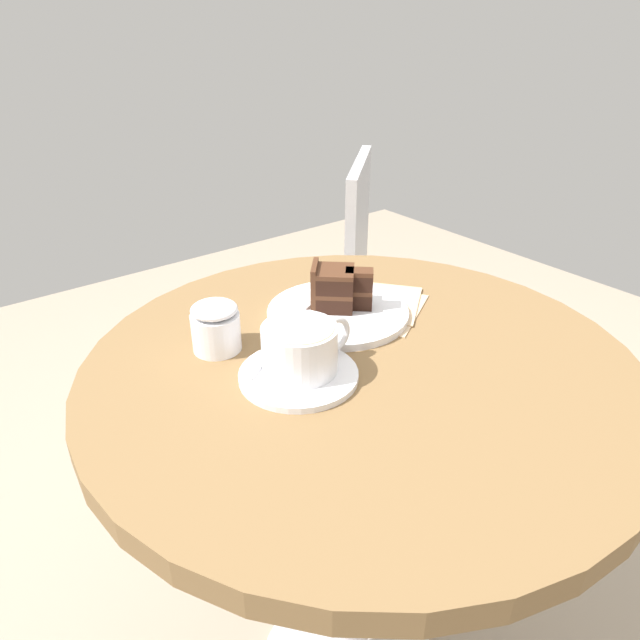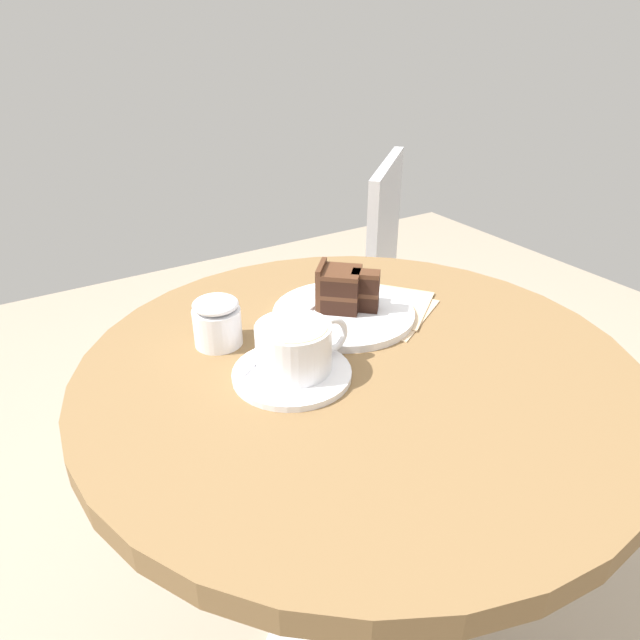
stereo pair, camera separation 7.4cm
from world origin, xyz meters
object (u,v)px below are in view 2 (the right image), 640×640
object	(u,v)px
coffee_cup	(295,346)
cake_plate	(343,313)
saucer	(292,373)
cake_slice	(343,289)
teaspoon	(265,353)
sugar_pot	(217,321)
fork	(331,294)
cafe_chair	(346,290)
napkin	(381,307)

from	to	relation	value
coffee_cup	cake_plate	bearing A→B (deg)	34.47
saucer	cake_slice	size ratio (longest dim) A/B	1.59
teaspoon	sugar_pot	bearing A→B (deg)	81.61
coffee_cup	teaspoon	xyz separation A→B (m)	(-0.02, 0.05, -0.03)
teaspoon	fork	world-z (taller)	fork
saucer	cake_plate	distance (m)	0.19
coffee_cup	cafe_chair	bearing A→B (deg)	49.93
cake_plate	sugar_pot	bearing A→B (deg)	172.06
cake_slice	cafe_chair	bearing A→B (deg)	54.54
teaspoon	napkin	distance (m)	0.24
saucer	teaspoon	distance (m)	0.06
coffee_cup	napkin	xyz separation A→B (m)	(0.22, 0.09, -0.04)
saucer	cafe_chair	xyz separation A→B (m)	(0.48, 0.56, -0.22)
cake_slice	napkin	world-z (taller)	cake_slice
teaspoon	saucer	bearing A→B (deg)	-111.24
cake_plate	cafe_chair	distance (m)	0.61
teaspoon	cake_plate	bearing A→B (deg)	-16.81
cake_plate	cake_slice	distance (m)	0.04
cafe_chair	saucer	bearing A→B (deg)	6.87
teaspoon	fork	xyz separation A→B (m)	(0.18, 0.10, 0.00)
teaspoon	cake_plate	distance (m)	0.17
napkin	coffee_cup	bearing A→B (deg)	-156.76
coffee_cup	cafe_chair	distance (m)	0.78
cake_slice	sugar_pot	distance (m)	0.21
cake_slice	napkin	size ratio (longest dim) A/B	0.45
teaspoon	cake_slice	distance (m)	0.18
cake_slice	cake_plate	bearing A→B (deg)	-112.40
fork	sugar_pot	xyz separation A→B (m)	(-0.22, -0.03, 0.02)
teaspoon	cafe_chair	bearing A→B (deg)	12.59
sugar_pot	cake_plate	bearing A→B (deg)	-7.94
coffee_cup	cake_slice	bearing A→B (deg)	36.01
napkin	cake_slice	bearing A→B (deg)	166.82
fork	napkin	size ratio (longest dim) A/B	0.59
teaspoon	sugar_pot	size ratio (longest dim) A/B	1.09
teaspoon	cake_slice	xyz separation A→B (m)	(0.17, 0.06, 0.03)
saucer	sugar_pot	size ratio (longest dim) A/B	2.14
napkin	sugar_pot	size ratio (longest dim) A/B	3.00
saucer	cafe_chair	bearing A→B (deg)	49.67
teaspoon	sugar_pot	world-z (taller)	sugar_pot
sugar_pot	cafe_chair	bearing A→B (deg)	39.27
cafe_chair	sugar_pot	size ratio (longest dim) A/B	11.57
saucer	coffee_cup	world-z (taller)	coffee_cup
cake_slice	fork	distance (m)	0.06
cake_plate	napkin	xyz separation A→B (m)	(0.07, -0.01, -0.00)
cake_plate	fork	distance (m)	0.06
saucer	napkin	distance (m)	0.24
cake_plate	cafe_chair	size ratio (longest dim) A/B	0.26
coffee_cup	cake_slice	xyz separation A→B (m)	(0.15, 0.11, 0.00)
cafe_chair	napkin	bearing A→B (deg)	18.60
fork	napkin	xyz separation A→B (m)	(0.06, -0.06, -0.01)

